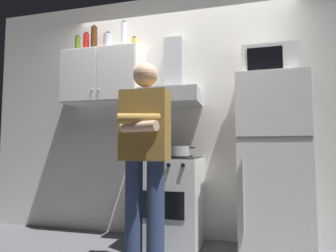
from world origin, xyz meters
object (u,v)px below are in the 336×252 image
Objects in this scene: stove_oven at (169,201)px; microwave at (268,64)px; refrigerator at (271,165)px; bottle_canister_steel at (108,42)px; range_hood at (172,87)px; cooking_pot at (180,151)px; bottle_olive_oil at (78,45)px; bottle_soda_red at (86,43)px; bottle_spice_jar at (134,44)px; upper_cabinet at (103,77)px; bottle_vodka_clear at (124,36)px; bottle_rum_dark at (94,40)px; person_standing at (145,154)px.

stove_oven is 1.82× the size of microwave.
refrigerator is 7.48× the size of bottle_canister_steel.
range_hood is at bearing 90.00° from stove_oven.
refrigerator is 2.18m from bottle_canister_steel.
cooking_pot is 1.79m from bottle_olive_oil.
bottle_soda_red is (-1.04, 0.15, 1.74)m from stove_oven.
cooking_pot is (-0.82, -0.12, 0.12)m from refrigerator.
bottle_spice_jar is at bearing 174.34° from microwave.
bottle_spice_jar is at bearing 173.60° from refrigerator.
upper_cabinet is 2.67× the size of bottle_vodka_clear.
upper_cabinet is 2.85× the size of bottle_rum_dark.
microwave reaches higher than person_standing.
range_hood is 0.84m from bottle_vodka_clear.
bottle_soda_red is at bearing 142.78° from person_standing.
bottle_spice_jar is (-1.39, 0.14, 0.38)m from microwave.
range_hood is 1.56× the size of microwave.
bottle_canister_steel is (0.39, -0.01, -0.00)m from bottle_olive_oil.
bottle_olive_oil is at bearing -178.17° from bottle_vodka_clear.
microwave is 1.89× the size of bottle_soda_red.
bottle_vodka_clear is at bearing 165.11° from stove_oven.
microwave is 2.16× the size of bottle_olive_oil.
bottle_rum_dark is (-0.13, 0.00, 0.45)m from upper_cabinet.
bottle_vodka_clear is (-1.52, 0.15, 1.41)m from refrigerator.
bottle_soda_red is at bearing -178.84° from bottle_spice_jar.
bottle_rum_dark is at bearing 177.73° from bottle_canister_steel.
bottle_soda_red is at bearing 175.26° from upper_cabinet.
person_standing is at bearing -33.99° from bottle_olive_oil.
refrigerator is at bearing -7.55° from range_hood.
bottle_rum_dark reaches higher than person_standing.
bottle_vodka_clear reaches higher than cooking_pot.
bottle_spice_jar reaches higher than microwave.
bottle_olive_oil is (-1.27, 0.25, 1.23)m from cooking_pot.
refrigerator reaches higher than cooking_pot.
bottle_soda_red reaches higher than stove_oven.
upper_cabinet is 0.51m from bottle_spice_jar.
upper_cabinet is 1.88× the size of microwave.
upper_cabinet is 0.53m from bottle_olive_oil.
bottle_spice_jar reaches higher than refrigerator.
stove_oven is 6.04× the size of bottle_spice_jar.
bottle_canister_steel is at bearing 134.00° from person_standing.
refrigerator is 0.94m from microwave.
bottle_soda_red is at bearing 172.04° from stove_oven.
bottle_soda_red is at bearing 178.98° from range_hood.
bottle_olive_oil is (-2.09, 0.13, 1.35)m from refrigerator.
bottle_canister_steel reaches higher than bottle_spice_jar.
stove_oven is 0.52m from cooking_pot.
stove_oven is 3.06× the size of cooking_pot.
bottle_vodka_clear is at bearing 175.03° from microwave.
person_standing is (0.75, -0.73, -0.85)m from upper_cabinet.
stove_oven is 1.17× the size of range_hood.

